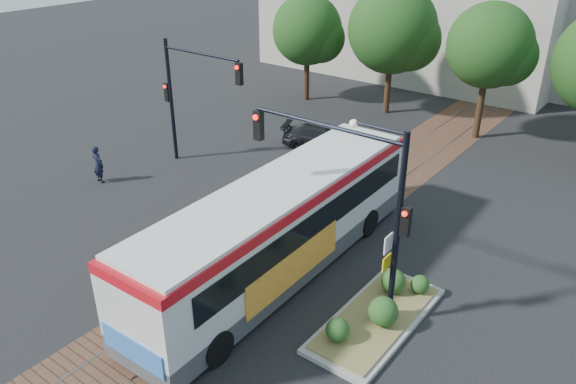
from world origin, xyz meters
name	(u,v)px	position (x,y,z in m)	size (l,w,h in m)	color
ground	(274,255)	(0.00, 0.00, 0.00)	(120.00, 120.00, 0.00)	black
trackbed	(334,213)	(0.00, 4.00, 0.01)	(3.60, 40.00, 0.02)	brown
tree_row	(487,47)	(1.21, 16.42, 4.85)	(26.40, 5.60, 7.67)	#382314
warehouses	(522,28)	(-0.53, 28.75, 3.81)	(40.00, 13.00, 8.00)	#ADA899
city_bus	(281,224)	(0.81, -0.62, 1.89)	(2.99, 12.76, 3.40)	#434345
traffic_island	(379,312)	(4.82, -0.90, 0.33)	(2.20, 5.20, 1.13)	gray
signal_pole_main	(361,190)	(3.86, -0.81, 4.16)	(5.49, 0.46, 6.00)	black
signal_pole_left	(186,88)	(-8.37, 4.00, 3.86)	(4.99, 0.34, 6.00)	black
officer	(98,164)	(-10.24, -0.02, 0.88)	(0.64, 0.42, 1.76)	black
parked_car	(322,137)	(-4.40, 9.61, 0.61)	(1.71, 4.21, 1.22)	black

